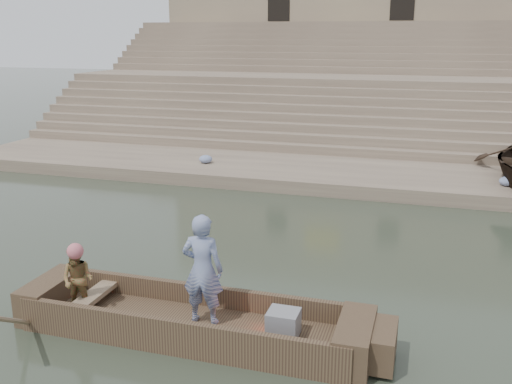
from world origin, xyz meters
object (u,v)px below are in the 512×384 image
at_px(standing_man, 203,270).
at_px(main_rowboat, 191,328).
at_px(television, 283,323).
at_px(rowing_man, 78,280).

bearing_deg(standing_man, main_rowboat, 9.68).
relative_size(main_rowboat, television, 10.87).
xyz_separation_m(rowing_man, television, (3.34, 0.19, -0.35)).
bearing_deg(television, standing_man, 177.99).
bearing_deg(rowing_man, standing_man, 0.68).
height_order(main_rowboat, standing_man, standing_man).
relative_size(standing_man, television, 3.84).
bearing_deg(main_rowboat, television, 0.00).
relative_size(main_rowboat, rowing_man, 4.58).
distance_m(main_rowboat, rowing_man, 1.98).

